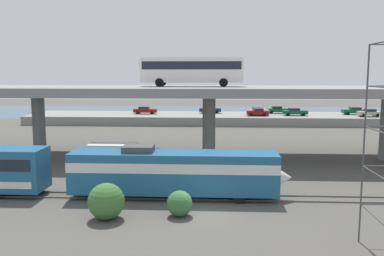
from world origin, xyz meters
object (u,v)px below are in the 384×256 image
(train_locomotive, at_px, (184,171))
(parked_car_2, at_px, (278,110))
(parked_car_5, at_px, (258,111))
(parked_car_6, at_px, (354,111))
(parked_car_1, at_px, (145,110))
(parked_car_7, at_px, (369,113))
(service_truck_west, at_px, (122,158))
(parked_car_3, at_px, (210,109))
(transit_bus_on_overpass, at_px, (192,69))
(parked_car_4, at_px, (258,112))
(parked_car_0, at_px, (295,112))

(train_locomotive, distance_m, parked_car_2, 55.85)
(parked_car_5, bearing_deg, parked_car_6, 4.39)
(parked_car_1, bearing_deg, parked_car_6, 1.08)
(parked_car_2, distance_m, parked_car_7, 17.42)
(service_truck_west, bearing_deg, parked_car_3, 79.96)
(parked_car_2, distance_m, parked_car_5, 5.43)
(parked_car_1, bearing_deg, service_truck_west, -83.39)
(transit_bus_on_overpass, distance_m, parked_car_5, 36.07)
(service_truck_west, height_order, parked_car_7, parked_car_7)
(service_truck_west, height_order, parked_car_6, parked_car_6)
(parked_car_4, bearing_deg, service_truck_west, 66.85)
(transit_bus_on_overpass, relative_size, parked_car_1, 2.56)
(transit_bus_on_overpass, relative_size, service_truck_west, 1.76)
(parked_car_2, bearing_deg, parked_car_4, -130.87)
(parked_car_1, distance_m, parked_car_3, 13.44)
(parked_car_2, bearing_deg, parked_car_5, -143.82)
(transit_bus_on_overpass, distance_m, service_truck_west, 14.57)
(transit_bus_on_overpass, bearing_deg, parked_car_6, -131.49)
(parked_car_5, bearing_deg, transit_bus_on_overpass, -108.91)
(parked_car_7, bearing_deg, parked_car_3, -10.53)
(parked_car_3, distance_m, parked_car_6, 28.98)
(parked_car_6, distance_m, parked_car_7, 4.32)
(train_locomotive, distance_m, service_truck_west, 9.97)
(train_locomotive, xyz_separation_m, service_truck_west, (-6.66, 7.40, -0.55))
(parked_car_1, xyz_separation_m, parked_car_7, (43.63, -3.28, -0.00))
(parked_car_2, height_order, parked_car_4, same)
(parked_car_3, xyz_separation_m, parked_car_7, (30.40, -5.65, -0.00))
(train_locomotive, height_order, transit_bus_on_overpass, transit_bus_on_overpass)
(service_truck_west, relative_size, parked_car_6, 1.49)
(parked_car_1, distance_m, parked_car_5, 22.83)
(service_truck_west, distance_m, parked_car_0, 48.64)
(train_locomotive, relative_size, parked_car_7, 4.30)
(parked_car_1, xyz_separation_m, parked_car_4, (22.55, -2.86, -0.00))
(service_truck_west, relative_size, parked_car_5, 1.61)
(transit_bus_on_overpass, xyz_separation_m, parked_car_6, (30.75, 34.77, -7.92))
(parked_car_5, bearing_deg, train_locomotive, -102.40)
(transit_bus_on_overpass, bearing_deg, parked_car_2, -113.39)
(service_truck_west, distance_m, parked_car_1, 44.05)
(parked_car_3, relative_size, parked_car_4, 1.08)
(parked_car_2, xyz_separation_m, parked_car_6, (14.97, -1.72, -0.00))
(transit_bus_on_overpass, height_order, parked_car_6, transit_bus_on_overpass)
(transit_bus_on_overpass, bearing_deg, parked_car_1, -71.42)
(service_truck_west, bearing_deg, parked_car_4, 66.85)
(parked_car_0, xyz_separation_m, parked_car_5, (-7.07, 1.24, -0.00))
(service_truck_west, height_order, parked_car_3, parked_car_3)
(parked_car_1, height_order, parked_car_6, same)
(transit_bus_on_overpass, bearing_deg, parked_car_4, -109.69)
(parked_car_0, distance_m, parked_car_4, 7.40)
(transit_bus_on_overpass, relative_size, parked_car_5, 2.84)
(parked_car_0, distance_m, parked_car_3, 17.20)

